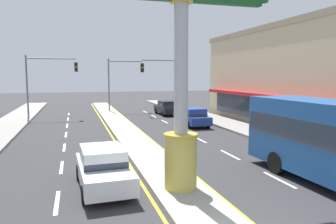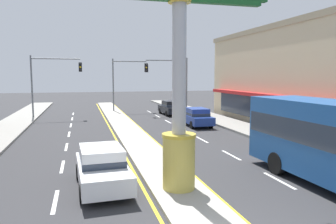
{
  "view_description": "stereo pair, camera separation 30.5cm",
  "coord_description": "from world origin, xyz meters",
  "px_view_note": "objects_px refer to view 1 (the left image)",
  "views": [
    {
      "loc": [
        -3.65,
        -6.41,
        4.26
      ],
      "look_at": [
        0.43,
        7.78,
        2.6
      ],
      "focal_mm": 34.88,
      "sensor_mm": 36.0,
      "label": 1
    },
    {
      "loc": [
        -3.35,
        -6.49,
        4.26
      ],
      "look_at": [
        0.43,
        7.78,
        2.6
      ],
      "focal_mm": 34.88,
      "sensor_mm": 36.0,
      "label": 2
    }
  ],
  "objects_px": {
    "storefront_right": "(316,76)",
    "sedan_near_left_lane": "(103,167)",
    "traffic_light_median_far": "(122,76)",
    "sedan_mid_left_lane": "(193,117)",
    "traffic_light_right_side": "(168,76)",
    "sedan_far_right_lane": "(167,108)",
    "district_sign": "(181,67)",
    "traffic_light_left_side": "(46,76)"
  },
  "relations": [
    {
      "from": "storefront_right",
      "to": "traffic_light_left_side",
      "type": "height_order",
      "value": "storefront_right"
    },
    {
      "from": "district_sign",
      "to": "sedan_far_right_lane",
      "type": "xyz_separation_m",
      "value": [
        5.98,
        22.89,
        -3.77
      ]
    },
    {
      "from": "traffic_light_median_far",
      "to": "sedan_far_right_lane",
      "type": "relative_size",
      "value": 1.43
    },
    {
      "from": "storefront_right",
      "to": "traffic_light_right_side",
      "type": "height_order",
      "value": "storefront_right"
    },
    {
      "from": "district_sign",
      "to": "sedan_near_left_lane",
      "type": "height_order",
      "value": "district_sign"
    },
    {
      "from": "storefront_right",
      "to": "traffic_light_right_side",
      "type": "xyz_separation_m",
      "value": [
        -9.58,
        11.67,
        0.06
      ]
    },
    {
      "from": "storefront_right",
      "to": "traffic_light_left_side",
      "type": "bearing_deg",
      "value": 153.33
    },
    {
      "from": "traffic_light_median_far",
      "to": "sedan_mid_left_lane",
      "type": "xyz_separation_m",
      "value": [
        4.23,
        -12.71,
        -3.41
      ]
    },
    {
      "from": "traffic_light_median_far",
      "to": "sedan_near_left_lane",
      "type": "distance_m",
      "value": 26.69
    },
    {
      "from": "district_sign",
      "to": "traffic_light_median_far",
      "type": "bearing_deg",
      "value": 86.35
    },
    {
      "from": "sedan_near_left_lane",
      "to": "sedan_far_right_lane",
      "type": "bearing_deg",
      "value": 68.18
    },
    {
      "from": "traffic_light_left_side",
      "to": "sedan_near_left_lane",
      "type": "distance_m",
      "value": 22.33
    },
    {
      "from": "district_sign",
      "to": "sedan_near_left_lane",
      "type": "relative_size",
      "value": 1.91
    },
    {
      "from": "district_sign",
      "to": "sedan_mid_left_lane",
      "type": "bearing_deg",
      "value": 67.84
    },
    {
      "from": "sedan_mid_left_lane",
      "to": "traffic_light_right_side",
      "type": "bearing_deg",
      "value": 88.17
    },
    {
      "from": "sedan_mid_left_lane",
      "to": "storefront_right",
      "type": "bearing_deg",
      "value": -15.39
    },
    {
      "from": "district_sign",
      "to": "traffic_light_median_far",
      "type": "xyz_separation_m",
      "value": [
        1.74,
        27.38,
        -0.37
      ]
    },
    {
      "from": "traffic_light_right_side",
      "to": "traffic_light_median_far",
      "type": "distance_m",
      "value": 5.88
    },
    {
      "from": "traffic_light_right_side",
      "to": "sedan_near_left_lane",
      "type": "height_order",
      "value": "traffic_light_right_side"
    },
    {
      "from": "storefront_right",
      "to": "sedan_near_left_lane",
      "type": "xyz_separation_m",
      "value": [
        -18.51,
        -10.67,
        -3.39
      ]
    },
    {
      "from": "traffic_light_right_side",
      "to": "district_sign",
      "type": "bearing_deg",
      "value": -104.84
    },
    {
      "from": "traffic_light_median_far",
      "to": "traffic_light_right_side",
      "type": "bearing_deg",
      "value": -39.8
    },
    {
      "from": "storefront_right",
      "to": "traffic_light_left_side",
      "type": "distance_m",
      "value": 24.73
    },
    {
      "from": "traffic_light_median_far",
      "to": "sedan_mid_left_lane",
      "type": "height_order",
      "value": "traffic_light_median_far"
    },
    {
      "from": "traffic_light_right_side",
      "to": "storefront_right",
      "type": "bearing_deg",
      "value": -50.61
    },
    {
      "from": "district_sign",
      "to": "sedan_mid_left_lane",
      "type": "distance_m",
      "value": 16.28
    },
    {
      "from": "traffic_light_left_side",
      "to": "traffic_light_right_side",
      "type": "height_order",
      "value": "same"
    },
    {
      "from": "traffic_light_right_side",
      "to": "sedan_near_left_lane",
      "type": "relative_size",
      "value": 1.41
    },
    {
      "from": "storefront_right",
      "to": "traffic_light_left_side",
      "type": "relative_size",
      "value": 3.88
    },
    {
      "from": "sedan_mid_left_lane",
      "to": "sedan_far_right_lane",
      "type": "bearing_deg",
      "value": 89.98
    },
    {
      "from": "traffic_light_right_side",
      "to": "sedan_far_right_lane",
      "type": "height_order",
      "value": "traffic_light_right_side"
    },
    {
      "from": "sedan_far_right_lane",
      "to": "traffic_light_left_side",
      "type": "bearing_deg",
      "value": 179.24
    },
    {
      "from": "traffic_light_median_far",
      "to": "sedan_mid_left_lane",
      "type": "relative_size",
      "value": 1.43
    },
    {
      "from": "traffic_light_left_side",
      "to": "sedan_near_left_lane",
      "type": "relative_size",
      "value": 1.41
    },
    {
      "from": "storefront_right",
      "to": "sedan_mid_left_lane",
      "type": "distance_m",
      "value": 10.78
    },
    {
      "from": "district_sign",
      "to": "sedan_far_right_lane",
      "type": "height_order",
      "value": "district_sign"
    },
    {
      "from": "storefront_right",
      "to": "sedan_near_left_lane",
      "type": "bearing_deg",
      "value": -150.05
    },
    {
      "from": "traffic_light_right_side",
      "to": "sedan_mid_left_lane",
      "type": "height_order",
      "value": "traffic_light_right_side"
    },
    {
      "from": "district_sign",
      "to": "traffic_light_right_side",
      "type": "height_order",
      "value": "district_sign"
    },
    {
      "from": "traffic_light_left_side",
      "to": "sedan_near_left_lane",
      "type": "xyz_separation_m",
      "value": [
        3.58,
        -21.77,
        -3.46
      ]
    },
    {
      "from": "traffic_light_right_side",
      "to": "traffic_light_median_far",
      "type": "bearing_deg",
      "value": 140.2
    },
    {
      "from": "traffic_light_left_side",
      "to": "sedan_mid_left_lane",
      "type": "height_order",
      "value": "traffic_light_left_side"
    }
  ]
}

